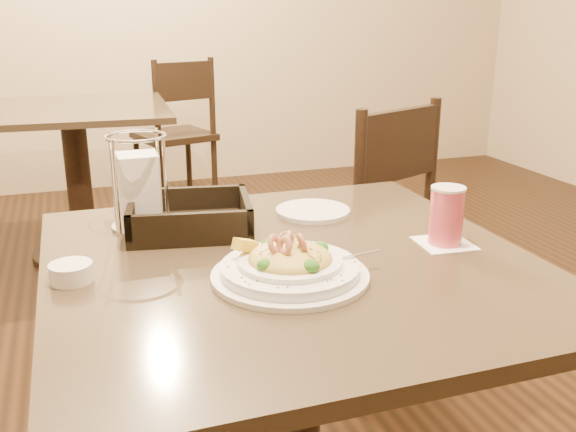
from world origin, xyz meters
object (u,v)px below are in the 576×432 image
object	(u,v)px
dining_chair_near	(364,226)
pasta_bowl	(290,265)
main_table	(291,370)
drink_glass	(446,216)
napkin_caddy	(139,188)
background_table	(76,156)
side_plate	(313,211)
dining_chair_far	(177,129)
bread_basket	(190,220)
butter_ramekin	(71,272)

from	to	relation	value
dining_chair_near	pasta_bowl	xyz separation A→B (m)	(-0.58, -0.90, 0.28)
main_table	drink_glass	size ratio (longest dim) A/B	7.56
main_table	pasta_bowl	bearing A→B (deg)	-111.00
pasta_bowl	drink_glass	distance (m)	0.36
main_table	drink_glass	xyz separation A→B (m)	(0.32, -0.02, 0.30)
main_table	napkin_caddy	distance (m)	0.50
background_table	pasta_bowl	xyz separation A→B (m)	(0.32, -2.27, 0.26)
dining_chair_near	drink_glass	xyz separation A→B (m)	(-0.23, -0.83, 0.32)
dining_chair_near	side_plate	xyz separation A→B (m)	(-0.41, -0.56, 0.26)
dining_chair_near	dining_chair_far	bearing A→B (deg)	-104.81
main_table	dining_chair_near	distance (m)	0.98
pasta_bowl	napkin_caddy	xyz separation A→B (m)	(-0.21, 0.37, 0.06)
napkin_caddy	main_table	bearing A→B (deg)	-49.26
background_table	bread_basket	xyz separation A→B (m)	(0.21, -1.96, 0.26)
napkin_caddy	butter_ramekin	world-z (taller)	napkin_caddy
main_table	background_table	world-z (taller)	same
dining_chair_near	main_table	bearing A→B (deg)	32.97
main_table	dining_chair_near	size ratio (longest dim) A/B	0.97
background_table	napkin_caddy	bearing A→B (deg)	-86.62
main_table	pasta_bowl	distance (m)	0.28
dining_chair_far	drink_glass	size ratio (longest dim) A/B	7.81
dining_chair_near	napkin_caddy	xyz separation A→B (m)	(-0.79, -0.53, 0.35)
pasta_bowl	napkin_caddy	size ratio (longest dim) A/B	1.51
background_table	dining_chair_near	world-z (taller)	dining_chair_near
pasta_bowl	butter_ramekin	size ratio (longest dim) A/B	4.15
drink_glass	napkin_caddy	xyz separation A→B (m)	(-0.56, 0.31, 0.03)
bread_basket	background_table	bearing A→B (deg)	96.03
background_table	side_plate	distance (m)	2.01
background_table	bread_basket	size ratio (longest dim) A/B	3.33
dining_chair_far	butter_ramekin	distance (m)	2.91
dining_chair_far	drink_glass	distance (m)	2.89
dining_chair_far	background_table	bearing A→B (deg)	31.86
bread_basket	side_plate	bearing A→B (deg)	5.82
bread_basket	napkin_caddy	world-z (taller)	napkin_caddy
pasta_bowl	dining_chair_near	bearing A→B (deg)	57.15
dining_chair_near	pasta_bowl	bearing A→B (deg)	34.06
pasta_bowl	side_plate	size ratio (longest dim) A/B	1.80
drink_glass	bread_basket	distance (m)	0.53
side_plate	bread_basket	bearing A→B (deg)	-174.18
pasta_bowl	bread_basket	xyz separation A→B (m)	(-0.12, 0.31, -0.00)
main_table	pasta_bowl	xyz separation A→B (m)	(-0.03, -0.08, 0.26)
drink_glass	background_table	bearing A→B (deg)	107.00
dining_chair_far	drink_glass	bearing A→B (deg)	75.35
pasta_bowl	butter_ramekin	distance (m)	0.38
drink_glass	bread_basket	bearing A→B (deg)	152.28
dining_chair_near	pasta_bowl	size ratio (longest dim) A/B	3.01
main_table	napkin_caddy	bearing A→B (deg)	130.74
drink_glass	dining_chair_far	bearing A→B (deg)	91.35
dining_chair_far	side_plate	world-z (taller)	dining_chair_far
dining_chair_near	napkin_caddy	world-z (taller)	napkin_caddy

